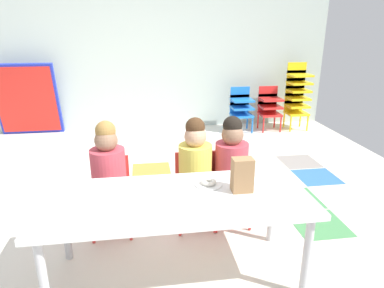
{
  "coord_description": "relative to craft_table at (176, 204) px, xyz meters",
  "views": [
    {
      "loc": [
        -0.06,
        -2.76,
        1.57
      ],
      "look_at": [
        0.25,
        -0.63,
        0.83
      ],
      "focal_mm": 32.03,
      "sensor_mm": 36.0,
      "label": 1
    }
  ],
  "objects": [
    {
      "name": "ground_plane",
      "position": [
        -0.11,
        0.89,
        -0.54
      ],
      "size": [
        5.82,
        5.45,
        0.02
      ],
      "color": "silver"
    },
    {
      "name": "back_wall",
      "position": [
        -0.11,
        3.61,
        0.69
      ],
      "size": [
        5.82,
        0.1,
        2.43
      ],
      "primitive_type": "cube",
      "color": "#B2C1B7",
      "rests_on": "ground_plane"
    },
    {
      "name": "craft_table",
      "position": [
        0.0,
        0.0,
        0.0
      ],
      "size": [
        1.65,
        0.69,
        0.58
      ],
      "color": "white",
      "rests_on": "ground_plane"
    },
    {
      "name": "seated_child_near_camera",
      "position": [
        -0.45,
        0.57,
        0.03
      ],
      "size": [
        0.32,
        0.31,
        0.92
      ],
      "color": "red",
      "rests_on": "ground_plane"
    },
    {
      "name": "seated_child_middle_seat",
      "position": [
        0.21,
        0.57,
        0.03
      ],
      "size": [
        0.32,
        0.31,
        0.92
      ],
      "color": "red",
      "rests_on": "ground_plane"
    },
    {
      "name": "seated_child_far_right",
      "position": [
        0.5,
        0.57,
        0.03
      ],
      "size": [
        0.32,
        0.31,
        0.92
      ],
      "color": "red",
      "rests_on": "ground_plane"
    },
    {
      "name": "kid_chair_blue_stack",
      "position": [
        1.34,
        3.17,
        -0.13
      ],
      "size": [
        0.32,
        0.3,
        0.68
      ],
      "color": "blue",
      "rests_on": "ground_plane"
    },
    {
      "name": "kid_chair_red_stack",
      "position": [
        1.79,
        3.17,
        -0.13
      ],
      "size": [
        0.32,
        0.3,
        0.68
      ],
      "color": "red",
      "rests_on": "ground_plane"
    },
    {
      "name": "kid_chair_yellow_stack",
      "position": [
        2.24,
        3.17,
        0.05
      ],
      "size": [
        0.32,
        0.3,
        1.04
      ],
      "color": "yellow",
      "rests_on": "ground_plane"
    },
    {
      "name": "folded_activity_table",
      "position": [
        -1.87,
        3.41,
        0.01
      ],
      "size": [
        0.9,
        0.29,
        1.09
      ],
      "color": "#1E33BF",
      "rests_on": "ground_plane"
    },
    {
      "name": "paper_bag_brown",
      "position": [
        0.42,
        0.02,
        0.16
      ],
      "size": [
        0.13,
        0.09,
        0.22
      ],
      "primitive_type": "cube",
      "color": "#9E754C",
      "rests_on": "craft_table"
    },
    {
      "name": "paper_plate_near_edge",
      "position": [
        0.23,
        0.13,
        0.06
      ],
      "size": [
        0.18,
        0.18,
        0.01
      ],
      "primitive_type": "cylinder",
      "color": "white",
      "rests_on": "craft_table"
    },
    {
      "name": "donut_powdered_on_plate",
      "position": [
        0.23,
        0.13,
        0.08
      ],
      "size": [
        0.1,
        0.1,
        0.03
      ],
      "primitive_type": "torus",
      "color": "white",
      "rests_on": "craft_table"
    }
  ]
}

